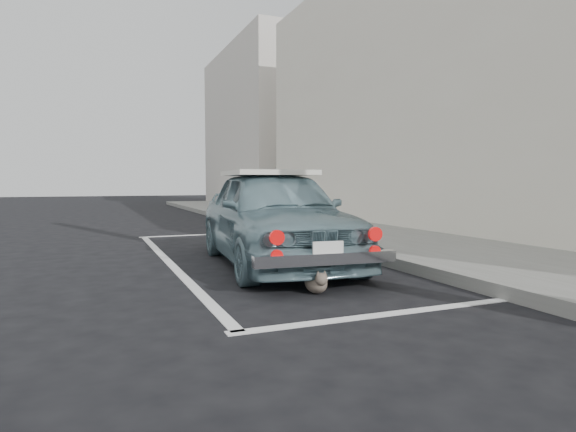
# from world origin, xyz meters

# --- Properties ---
(ground) EXTENTS (80.00, 80.00, 0.00)m
(ground) POSITION_xyz_m (0.00, 0.00, 0.00)
(ground) COLOR black
(ground) RESTS_ON ground
(sidewalk) EXTENTS (2.80, 40.00, 0.15)m
(sidewalk) POSITION_xyz_m (3.20, 2.00, 0.07)
(sidewalk) COLOR slate
(sidewalk) RESTS_ON ground
(shop_building) EXTENTS (3.50, 18.00, 7.00)m
(shop_building) POSITION_xyz_m (6.33, 4.00, 3.49)
(shop_building) COLOR silver
(shop_building) RESTS_ON ground
(building_far) EXTENTS (3.50, 10.00, 8.00)m
(building_far) POSITION_xyz_m (6.35, 20.00, 4.00)
(building_far) COLOR beige
(building_far) RESTS_ON ground
(pline_rear) EXTENTS (3.00, 0.12, 0.01)m
(pline_rear) POSITION_xyz_m (0.50, -0.50, 0.00)
(pline_rear) COLOR silver
(pline_rear) RESTS_ON ground
(pline_front) EXTENTS (3.00, 0.12, 0.01)m
(pline_front) POSITION_xyz_m (0.50, 6.50, 0.00)
(pline_front) COLOR silver
(pline_front) RESTS_ON ground
(pline_side) EXTENTS (0.12, 7.00, 0.01)m
(pline_side) POSITION_xyz_m (-0.90, 3.00, 0.00)
(pline_side) COLOR silver
(pline_side) RESTS_ON ground
(retro_coupe) EXTENTS (1.98, 4.16, 1.37)m
(retro_coupe) POSITION_xyz_m (0.46, 2.30, 0.69)
(retro_coupe) COLOR gray
(retro_coupe) RESTS_ON ground
(cat) EXTENTS (0.25, 0.50, 0.27)m
(cat) POSITION_xyz_m (0.23, 0.46, 0.12)
(cat) COLOR #76675A
(cat) RESTS_ON ground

